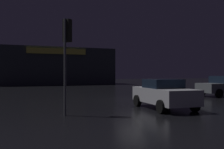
{
  "coord_description": "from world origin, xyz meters",
  "views": [
    {
      "loc": [
        -7.78,
        -15.37,
        1.8
      ],
      "look_at": [
        0.4,
        5.42,
        1.71
      ],
      "focal_mm": 39.85,
      "sensor_mm": 36.0,
      "label": 1
    }
  ],
  "objects": [
    {
      "name": "ground_plane",
      "position": [
        0.0,
        0.0,
        0.0
      ],
      "size": [
        120.0,
        120.0,
        0.0
      ],
      "primitive_type": "plane",
      "color": "black"
    },
    {
      "name": "car_far",
      "position": [
        7.77,
        -0.27,
        0.81
      ],
      "size": [
        4.2,
        2.08,
        1.61
      ],
      "color": "slate",
      "rests_on": "ground"
    },
    {
      "name": "store_building",
      "position": [
        -1.77,
        25.82,
        2.96
      ],
      "size": [
        19.17,
        6.51,
        5.9
      ],
      "color": "#33383D",
      "rests_on": "ground"
    },
    {
      "name": "traffic_signal_opposite",
      "position": [
        -5.66,
        -4.68,
        3.21
      ],
      "size": [
        0.43,
        0.41,
        4.15
      ],
      "color": "#595B60",
      "rests_on": "ground"
    },
    {
      "name": "car_near",
      "position": [
        -0.66,
        -4.52,
        0.77
      ],
      "size": [
        2.19,
        4.04,
        1.51
      ],
      "color": "#B7B7BF",
      "rests_on": "ground"
    }
  ]
}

